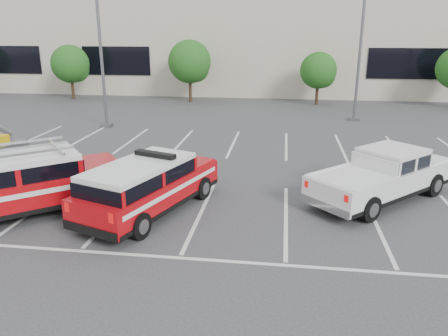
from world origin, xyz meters
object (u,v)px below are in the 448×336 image
(fire_chief_suv, at_px, (148,190))
(white_pickup, at_px, (382,180))
(convention_building, at_px, (263,39))
(light_pole_left, at_px, (100,37))
(tree_mid_left, at_px, (191,63))
(light_pole_mid, at_px, (361,36))
(tree_mid_right, at_px, (319,72))
(ladder_suv, at_px, (31,186))
(tree_left, at_px, (72,65))

(fire_chief_suv, distance_m, white_pickup, 7.89)
(convention_building, distance_m, light_pole_left, 21.49)
(convention_building, relative_size, tree_mid_left, 12.38)
(light_pole_left, distance_m, light_pole_mid, 15.52)
(convention_building, xyz_separation_m, tree_mid_right, (4.91, -9.82, -2.22))
(light_pole_mid, bearing_deg, tree_mid_left, 153.08)
(white_pickup, bearing_deg, ladder_suv, -120.75)
(light_pole_left, bearing_deg, tree_mid_right, 37.50)
(tree_left, relative_size, white_pickup, 0.81)
(light_pole_left, height_order, fire_chief_suv, light_pole_left)
(convention_building, height_order, tree_mid_right, convention_building)
(ladder_suv, bearing_deg, light_pole_mid, 102.74)
(tree_left, height_order, tree_mid_left, tree_mid_left)
(fire_chief_suv, distance_m, ladder_suv, 3.72)
(convention_building, height_order, light_pole_mid, convention_building)
(convention_building, relative_size, tree_mid_right, 15.04)
(convention_building, relative_size, white_pickup, 11.04)
(tree_mid_left, distance_m, white_pickup, 22.82)
(convention_building, distance_m, tree_mid_left, 11.19)
(light_pole_left, relative_size, fire_chief_suv, 1.79)
(light_pole_left, bearing_deg, tree_left, 124.52)
(tree_mid_left, xyz_separation_m, tree_mid_right, (10.00, -0.00, -0.54))
(convention_building, xyz_separation_m, ladder_suv, (-5.52, -32.44, -3.85))
(convention_building, bearing_deg, tree_mid_right, -63.43)
(convention_building, distance_m, light_pole_mid, 17.27)
(convention_building, relative_size, ladder_suv, 10.69)
(tree_mid_right, xyz_separation_m, white_pickup, (0.84, -19.95, -1.81))
(tree_left, height_order, ladder_suv, tree_left)
(fire_chief_suv, bearing_deg, light_pole_left, 137.66)
(tree_left, relative_size, light_pole_left, 0.43)
(convention_building, relative_size, light_pole_mid, 5.86)
(fire_chief_suv, height_order, white_pickup, fire_chief_suv)
(tree_mid_left, distance_m, fire_chief_suv, 22.49)
(fire_chief_suv, bearing_deg, tree_mid_left, 118.33)
(light_pole_mid, height_order, white_pickup, light_pole_mid)
(tree_left, distance_m, fire_chief_suv, 25.88)
(white_pickup, bearing_deg, tree_left, -177.86)
(light_pole_mid, distance_m, ladder_suv, 21.11)
(light_pole_left, bearing_deg, fire_chief_suv, -62.30)
(tree_mid_left, height_order, fire_chief_suv, tree_mid_left)
(tree_mid_right, bearing_deg, convention_building, 116.57)
(light_pole_left, xyz_separation_m, light_pole_mid, (15.00, 4.00, 0.00))
(light_pole_left, relative_size, ladder_suv, 1.82)
(convention_building, height_order, white_pickup, convention_building)
(tree_left, distance_m, ladder_suv, 24.64)
(tree_left, height_order, tree_mid_right, tree_left)
(tree_left, xyz_separation_m, white_pickup, (20.84, -19.95, -2.08))
(tree_left, xyz_separation_m, fire_chief_suv, (13.26, -22.14, -2.00))
(tree_mid_left, relative_size, light_pole_left, 0.47)
(convention_building, relative_size, light_pole_left, 5.86)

